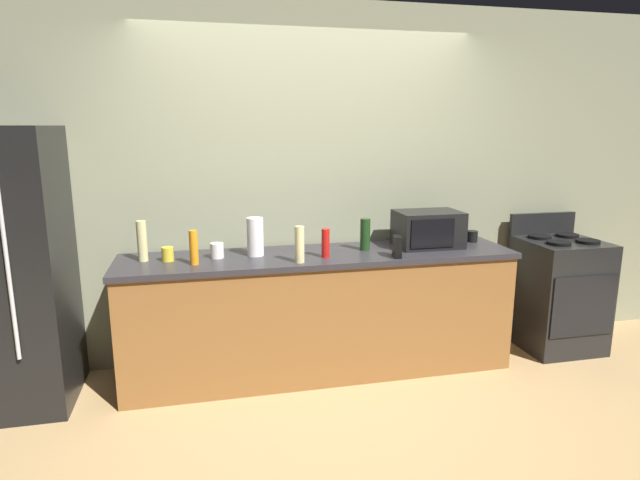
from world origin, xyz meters
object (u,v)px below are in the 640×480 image
object	(u,v)px
bottle_hand_soap	(300,244)
refrigerator	(5,271)
mug_yellow	(168,254)
mug_black	(472,236)
bottle_vinegar	(142,241)
bottle_dish_soap	(194,248)
cordless_phone	(397,247)
stove_range	(558,293)
mug_white	(217,251)
bottle_wine	(365,234)
paper_towel_roll	(255,237)
microwave	(428,229)
bottle_hot_sauce	(326,243)

from	to	relation	value
bottle_hand_soap	refrigerator	bearing A→B (deg)	173.44
mug_yellow	mug_black	world-z (taller)	mug_yellow
bottle_vinegar	bottle_dish_soap	size ratio (longest dim) A/B	1.21
cordless_phone	bottle_dish_soap	bearing A→B (deg)	-174.15
refrigerator	bottle_hand_soap	xyz separation A→B (m)	(1.86, -0.21, 0.12)
stove_range	mug_white	bearing A→B (deg)	179.22
bottle_vinegar	mug_black	bearing A→B (deg)	1.44
bottle_vinegar	bottle_wine	distance (m)	1.57
bottle_dish_soap	mug_yellow	xyz separation A→B (m)	(-0.18, 0.13, -0.07)
bottle_dish_soap	bottle_hand_soap	world-z (taller)	bottle_hand_soap
paper_towel_roll	bottle_dish_soap	size ratio (longest dim) A/B	1.17
bottle_dish_soap	mug_black	xyz separation A→B (m)	(2.14, 0.24, -0.07)
microwave	mug_yellow	size ratio (longest dim) A/B	5.00
refrigerator	bottle_hand_soap	size ratio (longest dim) A/B	7.28
cordless_phone	mug_black	size ratio (longest dim) A/B	1.72
bottle_dish_soap	bottle_hand_soap	size ratio (longest dim) A/B	0.93
mug_white	bottle_hand_soap	bearing A→B (deg)	-25.14
bottle_vinegar	mug_black	world-z (taller)	bottle_vinegar
mug_black	bottle_vinegar	bearing A→B (deg)	-178.56
bottle_hand_soap	mug_black	xyz separation A→B (m)	(1.45, 0.34, -0.08)
stove_range	bottle_vinegar	xyz separation A→B (m)	(-3.22, 0.06, 0.58)
refrigerator	mug_yellow	bearing A→B (deg)	1.32
bottle_vinegar	mug_black	size ratio (longest dim) A/B	3.17
mug_yellow	mug_black	xyz separation A→B (m)	(2.32, 0.10, -0.00)
cordless_phone	bottle_wine	size ratio (longest dim) A/B	0.64
stove_range	bottle_hot_sauce	bearing A→B (deg)	-176.77
bottle_hot_sauce	stove_range	bearing A→B (deg)	3.23
mug_black	bottle_hand_soap	bearing A→B (deg)	-166.91
cordless_phone	bottle_vinegar	bearing A→B (deg)	-178.94
bottle_hand_soap	bottle_hot_sauce	bearing A→B (deg)	26.64
bottle_hand_soap	bottle_dish_soap	bearing A→B (deg)	171.55
bottle_hot_sauce	mug_black	xyz separation A→B (m)	(1.25, 0.24, -0.06)
bottle_hand_soap	mug_white	size ratio (longest dim) A/B	2.36
mug_yellow	mug_white	world-z (taller)	mug_white
stove_range	mug_black	bearing A→B (deg)	170.45
stove_range	mug_black	world-z (taller)	stove_range
mug_yellow	bottle_wine	bearing A→B (deg)	0.59
microwave	mug_white	size ratio (longest dim) A/B	4.58
cordless_phone	mug_white	world-z (taller)	cordless_phone
stove_range	paper_towel_roll	bearing A→B (deg)	178.83
refrigerator	stove_range	bearing A→B (deg)	0.00
microwave	bottle_hand_soap	size ratio (longest dim) A/B	1.94
microwave	mug_white	bearing A→B (deg)	-179.61
bottle_hand_soap	mug_white	xyz separation A→B (m)	(-0.54, 0.25, -0.07)
stove_range	bottle_vinegar	distance (m)	3.27
cordless_phone	bottle_dish_soap	xyz separation A→B (m)	(-1.38, 0.11, 0.04)
paper_towel_roll	bottle_dish_soap	xyz separation A→B (m)	(-0.42, -0.16, -0.02)
paper_towel_roll	bottle_vinegar	distance (m)	0.76
cordless_phone	bottle_dish_soap	world-z (taller)	bottle_dish_soap
refrigerator	mug_white	distance (m)	1.33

